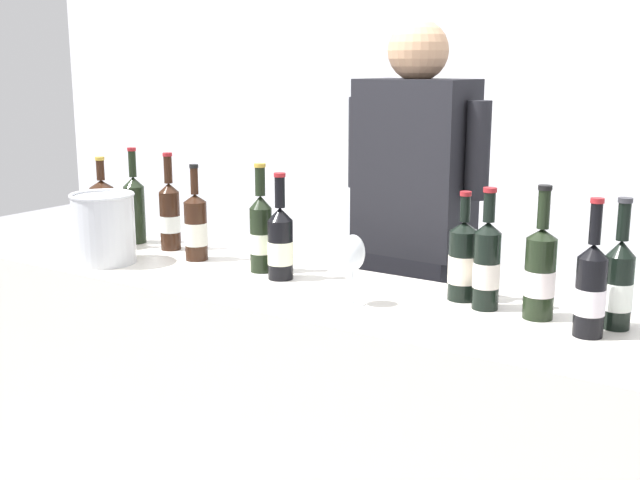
% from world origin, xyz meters
% --- Properties ---
extents(wall_back, '(8.00, 0.10, 2.80)m').
position_xyz_m(wall_back, '(0.00, 2.60, 1.40)').
color(wall_back, white).
rests_on(wall_back, ground_plane).
extents(counter, '(2.34, 0.53, 0.92)m').
position_xyz_m(counter, '(0.00, 0.00, 0.46)').
color(counter, beige).
rests_on(counter, ground_plane).
extents(wine_bottle_0, '(0.07, 0.07, 0.34)m').
position_xyz_m(wine_bottle_0, '(0.83, 0.02, 1.04)').
color(wine_bottle_0, black).
rests_on(wine_bottle_0, counter).
extents(wine_bottle_1, '(0.07, 0.07, 0.33)m').
position_xyz_m(wine_bottle_1, '(0.54, 0.09, 1.05)').
color(wine_bottle_1, black).
rests_on(wine_bottle_1, counter).
extents(wine_bottle_2, '(0.08, 0.08, 0.35)m').
position_xyz_m(wine_bottle_2, '(-0.85, 0.16, 1.06)').
color(wine_bottle_2, black).
rests_on(wine_bottle_2, counter).
extents(wine_bottle_3, '(0.08, 0.08, 0.33)m').
position_xyz_m(wine_bottle_3, '(-0.10, 0.04, 1.04)').
color(wine_bottle_3, black).
rests_on(wine_bottle_3, counter).
extents(wine_bottle_4, '(0.07, 0.07, 0.35)m').
position_xyz_m(wine_bottle_4, '(-0.67, 0.15, 1.05)').
color(wine_bottle_4, black).
rests_on(wine_bottle_4, counter).
extents(wine_bottle_5, '(0.08, 0.08, 0.35)m').
position_xyz_m(wine_bottle_5, '(0.69, 0.09, 1.05)').
color(wine_bottle_5, black).
rests_on(wine_bottle_5, counter).
extents(wine_bottle_6, '(0.07, 0.07, 0.33)m').
position_xyz_m(wine_bottle_6, '(0.88, 0.12, 1.04)').
color(wine_bottle_6, black).
rests_on(wine_bottle_6, counter).
extents(wine_bottle_7, '(0.07, 0.07, 0.35)m').
position_xyz_m(wine_bottle_7, '(-0.21, 0.08, 1.05)').
color(wine_bottle_7, black).
rests_on(wine_bottle_7, counter).
extents(wine_bottle_8, '(0.08, 0.08, 0.31)m').
position_xyz_m(wine_bottle_8, '(0.45, 0.14, 1.04)').
color(wine_bottle_8, black).
rests_on(wine_bottle_8, counter).
extents(wine_bottle_9, '(0.08, 0.08, 0.32)m').
position_xyz_m(wine_bottle_9, '(-0.48, 0.08, 1.04)').
color(wine_bottle_9, black).
rests_on(wine_bottle_9, counter).
extents(wine_bottle_10, '(0.09, 0.09, 0.33)m').
position_xyz_m(wine_bottle_10, '(-0.89, 0.04, 1.05)').
color(wine_bottle_10, black).
rests_on(wine_bottle_10, counter).
extents(wine_glass, '(0.07, 0.07, 0.20)m').
position_xyz_m(wine_glass, '(0.22, -0.07, 1.06)').
color(wine_glass, silver).
rests_on(wine_glass, counter).
extents(ice_bucket, '(0.21, 0.21, 0.23)m').
position_xyz_m(ice_bucket, '(-0.71, -0.11, 1.04)').
color(ice_bucket, silver).
rests_on(ice_bucket, counter).
extents(person_server, '(0.54, 0.26, 1.72)m').
position_xyz_m(person_server, '(0.08, 0.59, 0.85)').
color(person_server, black).
rests_on(person_server, ground_plane).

